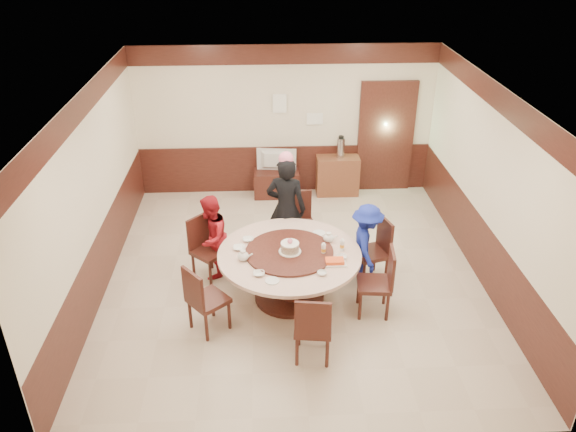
{
  "coord_description": "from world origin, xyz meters",
  "views": [
    {
      "loc": [
        -0.43,
        -6.96,
        4.82
      ],
      "look_at": [
        -0.1,
        -0.13,
        1.1
      ],
      "focal_mm": 35.0,
      "sensor_mm": 36.0,
      "label": 1
    }
  ],
  "objects_px": {
    "person_standing": "(286,209)",
    "person_red": "(211,237)",
    "television": "(276,161)",
    "tv_stand": "(276,183)",
    "birthday_cake": "(290,247)",
    "side_cabinet": "(337,175)",
    "thermos": "(341,148)",
    "banquet_table": "(289,266)",
    "shrimp_platter": "(335,262)",
    "person_blue": "(366,244)"
  },
  "relations": [
    {
      "from": "banquet_table",
      "to": "person_blue",
      "type": "relative_size",
      "value": 1.58
    },
    {
      "from": "side_cabinet",
      "to": "thermos",
      "type": "xyz_separation_m",
      "value": [
        0.04,
        0.0,
        0.56
      ]
    },
    {
      "from": "person_blue",
      "to": "birthday_cake",
      "type": "bearing_deg",
      "value": 110.84
    },
    {
      "from": "person_red",
      "to": "side_cabinet",
      "type": "xyz_separation_m",
      "value": [
        2.2,
        2.67,
        -0.27
      ]
    },
    {
      "from": "birthday_cake",
      "to": "thermos",
      "type": "bearing_deg",
      "value": 71.38
    },
    {
      "from": "person_standing",
      "to": "television",
      "type": "xyz_separation_m",
      "value": [
        -0.09,
        2.17,
        -0.13
      ]
    },
    {
      "from": "person_standing",
      "to": "person_blue",
      "type": "xyz_separation_m",
      "value": [
        1.12,
        -0.73,
        -0.22
      ]
    },
    {
      "from": "birthday_cake",
      "to": "television",
      "type": "relative_size",
      "value": 0.41
    },
    {
      "from": "shrimp_platter",
      "to": "tv_stand",
      "type": "distance_m",
      "value": 3.67
    },
    {
      "from": "banquet_table",
      "to": "person_red",
      "type": "relative_size",
      "value": 1.52
    },
    {
      "from": "person_red",
      "to": "television",
      "type": "xyz_separation_m",
      "value": [
        1.03,
        2.64,
        0.07
      ]
    },
    {
      "from": "person_red",
      "to": "birthday_cake",
      "type": "xyz_separation_m",
      "value": [
        1.12,
        -0.67,
        0.21
      ]
    },
    {
      "from": "person_standing",
      "to": "television",
      "type": "height_order",
      "value": "person_standing"
    },
    {
      "from": "side_cabinet",
      "to": "person_red",
      "type": "bearing_deg",
      "value": -129.55
    },
    {
      "from": "person_red",
      "to": "person_blue",
      "type": "xyz_separation_m",
      "value": [
        2.24,
        -0.27,
        -0.02
      ]
    },
    {
      "from": "birthday_cake",
      "to": "shrimp_platter",
      "type": "bearing_deg",
      "value": -25.26
    },
    {
      "from": "person_blue",
      "to": "television",
      "type": "distance_m",
      "value": 3.15
    },
    {
      "from": "person_standing",
      "to": "thermos",
      "type": "relative_size",
      "value": 4.42
    },
    {
      "from": "person_red",
      "to": "shrimp_platter",
      "type": "relative_size",
      "value": 4.29
    },
    {
      "from": "shrimp_platter",
      "to": "side_cabinet",
      "type": "distance_m",
      "value": 3.66
    },
    {
      "from": "banquet_table",
      "to": "birthday_cake",
      "type": "bearing_deg",
      "value": -76.06
    },
    {
      "from": "side_cabinet",
      "to": "tv_stand",
      "type": "bearing_deg",
      "value": -178.53
    },
    {
      "from": "birthday_cake",
      "to": "tv_stand",
      "type": "bearing_deg",
      "value": 91.5
    },
    {
      "from": "side_cabinet",
      "to": "thermos",
      "type": "distance_m",
      "value": 0.57
    },
    {
      "from": "side_cabinet",
      "to": "person_standing",
      "type": "bearing_deg",
      "value": -116.19
    },
    {
      "from": "thermos",
      "to": "person_standing",
      "type": "bearing_deg",
      "value": -116.98
    },
    {
      "from": "television",
      "to": "shrimp_platter",
      "type": "bearing_deg",
      "value": 107.59
    },
    {
      "from": "television",
      "to": "thermos",
      "type": "bearing_deg",
      "value": -171.45
    },
    {
      "from": "person_red",
      "to": "thermos",
      "type": "distance_m",
      "value": 3.5
    },
    {
      "from": "banquet_table",
      "to": "side_cabinet",
      "type": "distance_m",
      "value": 3.49
    },
    {
      "from": "person_blue",
      "to": "tv_stand",
      "type": "bearing_deg",
      "value": 23.74
    },
    {
      "from": "person_standing",
      "to": "shrimp_platter",
      "type": "xyz_separation_m",
      "value": [
        0.57,
        -1.4,
        -0.06
      ]
    },
    {
      "from": "television",
      "to": "person_red",
      "type": "bearing_deg",
      "value": 75.78
    },
    {
      "from": "television",
      "to": "tv_stand",
      "type": "bearing_deg",
      "value": -0.0
    },
    {
      "from": "person_red",
      "to": "tv_stand",
      "type": "xyz_separation_m",
      "value": [
        1.03,
        2.64,
        -0.39
      ]
    },
    {
      "from": "person_blue",
      "to": "television",
      "type": "bearing_deg",
      "value": 23.74
    },
    {
      "from": "person_blue",
      "to": "shrimp_platter",
      "type": "relative_size",
      "value": 4.13
    },
    {
      "from": "side_cabinet",
      "to": "person_blue",
      "type": "bearing_deg",
      "value": -89.36
    },
    {
      "from": "banquet_table",
      "to": "person_blue",
      "type": "height_order",
      "value": "person_blue"
    },
    {
      "from": "person_blue",
      "to": "thermos",
      "type": "bearing_deg",
      "value": 1.12
    },
    {
      "from": "person_standing",
      "to": "person_red",
      "type": "xyz_separation_m",
      "value": [
        -1.12,
        -0.47,
        -0.2
      ]
    },
    {
      "from": "person_standing",
      "to": "tv_stand",
      "type": "xyz_separation_m",
      "value": [
        -0.09,
        2.17,
        -0.59
      ]
    },
    {
      "from": "shrimp_platter",
      "to": "thermos",
      "type": "bearing_deg",
      "value": 81.34
    },
    {
      "from": "person_standing",
      "to": "tv_stand",
      "type": "distance_m",
      "value": 2.25
    },
    {
      "from": "person_standing",
      "to": "birthday_cake",
      "type": "bearing_deg",
      "value": 104.1
    },
    {
      "from": "person_red",
      "to": "shrimp_platter",
      "type": "distance_m",
      "value": 1.94
    },
    {
      "from": "tv_stand",
      "to": "person_blue",
      "type": "bearing_deg",
      "value": -67.48
    },
    {
      "from": "person_blue",
      "to": "birthday_cake",
      "type": "xyz_separation_m",
      "value": [
        -1.12,
        -0.4,
        0.23
      ]
    },
    {
      "from": "birthday_cake",
      "to": "television",
      "type": "bearing_deg",
      "value": 91.5
    },
    {
      "from": "television",
      "to": "person_blue",
      "type": "bearing_deg",
      "value": 119.64
    }
  ]
}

